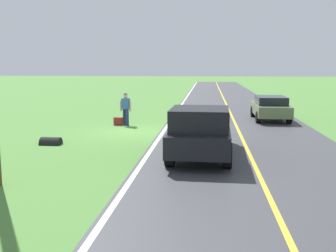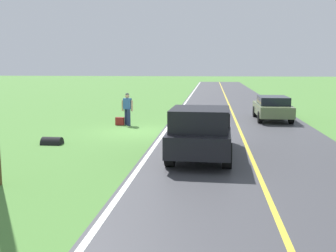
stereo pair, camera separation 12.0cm
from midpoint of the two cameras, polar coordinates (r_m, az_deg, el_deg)
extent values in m
plane|color=#4C7F38|center=(19.39, -4.77, -0.83)|extent=(200.00, 200.00, 0.00)
cube|color=#3D3D42|center=(19.13, 10.07, -1.06)|extent=(7.69, 120.00, 0.00)
cube|color=silver|center=(19.20, -0.89, -0.88)|extent=(0.16, 117.60, 0.00)
cube|color=gold|center=(19.13, 10.07, -1.05)|extent=(0.14, 117.60, 0.00)
cylinder|color=navy|center=(21.34, -6.04, 1.22)|extent=(0.18, 0.18, 0.88)
cylinder|color=navy|center=(21.63, -6.40, 1.31)|extent=(0.18, 0.18, 0.88)
cube|color=#335999|center=(21.40, -6.25, 3.20)|extent=(0.42, 0.30, 0.58)
sphere|color=tan|center=(21.37, -6.27, 4.28)|extent=(0.23, 0.23, 0.23)
sphere|color=#4C564C|center=(21.36, -6.27, 4.48)|extent=(0.20, 0.20, 0.20)
cube|color=black|center=(21.59, -6.09, 3.33)|extent=(0.34, 0.23, 0.44)
cylinder|color=tan|center=(21.32, -5.60, 2.89)|extent=(0.10, 0.10, 0.58)
cylinder|color=tan|center=(21.47, -6.93, 2.91)|extent=(0.10, 0.10, 0.58)
cube|color=maroon|center=(21.60, -7.31, 0.67)|extent=(0.48, 0.24, 0.42)
cube|color=black|center=(14.28, 4.51, -1.21)|extent=(2.16, 5.46, 0.70)
cube|color=black|center=(13.00, 4.28, 0.98)|extent=(1.90, 2.21, 0.72)
cube|color=black|center=(12.99, 4.29, 1.30)|extent=(1.72, 1.34, 0.43)
cube|color=black|center=(15.25, 8.28, 1.55)|extent=(0.19, 3.03, 0.45)
cube|color=black|center=(15.33, 1.24, 1.67)|extent=(0.19, 3.03, 0.45)
cube|color=black|center=(16.76, 4.99, 2.24)|extent=(1.84, 0.15, 0.45)
cylinder|color=black|center=(12.62, 8.18, -4.21)|extent=(0.32, 0.81, 0.80)
cylinder|color=black|center=(12.71, 0.02, -4.02)|extent=(0.32, 0.81, 0.80)
cylinder|color=black|center=(15.85, 8.04, -1.56)|extent=(0.32, 0.81, 0.80)
cylinder|color=black|center=(15.93, 1.55, -1.43)|extent=(0.32, 0.81, 0.80)
cube|color=#66754C|center=(24.23, 14.28, 2.36)|extent=(1.87, 4.41, 0.62)
cube|color=black|center=(23.98, 14.40, 3.59)|extent=(1.64, 2.38, 0.46)
cylinder|color=black|center=(25.54, 11.93, 2.05)|extent=(0.24, 0.66, 0.66)
cylinder|color=black|center=(25.77, 15.67, 1.98)|extent=(0.24, 0.66, 0.66)
cylinder|color=black|center=(22.78, 12.65, 1.25)|extent=(0.24, 0.66, 0.66)
cylinder|color=black|center=(23.04, 16.83, 1.17)|extent=(0.24, 0.66, 0.66)
cylinder|color=black|center=(16.96, -16.62, -2.54)|extent=(0.80, 0.60, 0.60)
camera|label=1|loc=(0.06, -90.28, -0.04)|focal=42.53mm
camera|label=2|loc=(0.06, 89.72, 0.04)|focal=42.53mm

